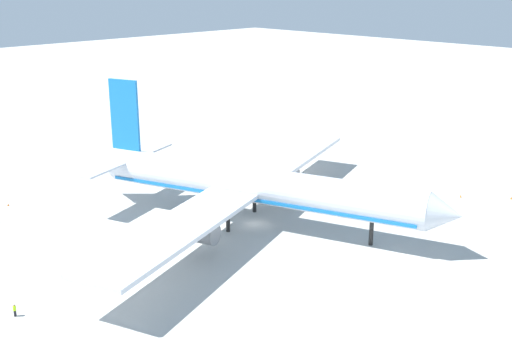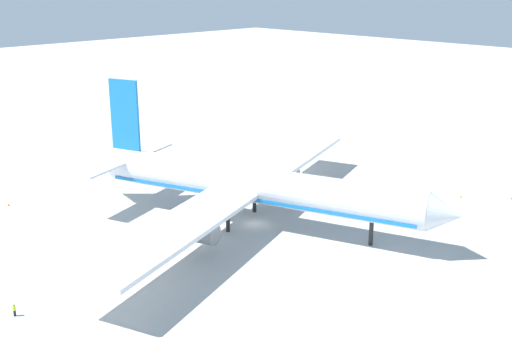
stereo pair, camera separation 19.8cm
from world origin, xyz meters
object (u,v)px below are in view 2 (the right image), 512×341
Objects in this scene: airliner at (250,185)px; traffic_cone_4 at (511,198)px; ground_worker_0 at (14,310)px; traffic_cone_0 at (461,196)px; traffic_cone_3 at (8,204)px; traffic_cone_1 at (158,162)px.

airliner is 139.82× the size of traffic_cone_4.
traffic_cone_4 is (25.60, 86.18, -0.56)m from ground_worker_0.
ground_worker_0 reaches higher than traffic_cone_4.
airliner reaches higher than ground_worker_0.
traffic_cone_4 is (7.33, 5.86, 0.00)m from traffic_cone_0.
traffic_cone_4 is at bearing 47.05° from traffic_cone_3.
traffic_cone_4 is (27.03, 43.48, -6.56)m from airliner.
airliner is 46.09m from traffic_cone_3.
traffic_cone_0 and traffic_cone_4 have the same top height.
traffic_cone_0 is 9.38m from traffic_cone_4.
ground_worker_0 is 89.90m from traffic_cone_4.
traffic_cone_1 is (-41.78, 53.01, -0.56)m from ground_worker_0.
traffic_cone_4 is at bearing 58.13° from airliner.
traffic_cone_1 is 1.00× the size of traffic_cone_3.
traffic_cone_0 is 1.00× the size of traffic_cone_3.
traffic_cone_4 is (64.58, 69.38, 0.00)m from traffic_cone_3.
airliner reaches higher than traffic_cone_1.
ground_worker_0 is at bearing -23.32° from traffic_cone_3.
airliner is 139.82× the size of traffic_cone_3.
airliner is at bearing -14.33° from traffic_cone_1.
ground_worker_0 is 2.99× the size of traffic_cone_1.
traffic_cone_1 and traffic_cone_3 have the same top height.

